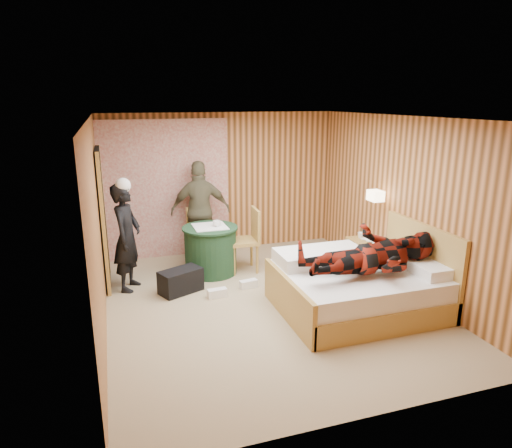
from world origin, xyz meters
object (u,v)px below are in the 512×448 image
object	(u,v)px
man_at_table	(201,211)
man_on_bed	(373,244)
chair_far	(201,229)
duffel_bag	(181,281)
round_table	(211,250)
woman_standing	(127,237)
bed	(359,286)
nightstand	(364,256)
wall_lamp	(376,196)
chair_near	(248,235)

from	to	relation	value
man_at_table	man_on_bed	xyz separation A→B (m)	(1.62, -2.85, 0.12)
chair_far	duffel_bag	bearing A→B (deg)	-125.01
duffel_bag	round_table	bearing A→B (deg)	22.33
woman_standing	man_on_bed	size ratio (longest dim) A/B	0.89
bed	nightstand	world-z (taller)	bed
duffel_bag	woman_standing	size ratio (longest dim) A/B	0.38
wall_lamp	woman_standing	size ratio (longest dim) A/B	0.16
chair_far	man_at_table	world-z (taller)	man_at_table
round_table	woman_standing	world-z (taller)	woman_standing
chair_near	chair_far	bearing A→B (deg)	-136.68
chair_far	woman_standing	distance (m)	1.60
wall_lamp	duffel_bag	xyz separation A→B (m)	(-2.98, 0.28, -1.13)
round_table	bed	bearing A→B (deg)	-49.82
round_table	chair_far	xyz separation A→B (m)	(-0.02, 0.70, 0.15)
nightstand	round_table	xyz separation A→B (m)	(-2.35, 0.74, 0.11)
bed	man_at_table	xyz separation A→B (m)	(-1.59, 2.63, 0.54)
wall_lamp	man_at_table	size ratio (longest dim) A/B	0.15
wall_lamp	man_on_bed	xyz separation A→B (m)	(-0.77, -1.22, -0.32)
chair_far	bed	bearing A→B (deg)	-69.71
round_table	chair_near	distance (m)	0.65
nightstand	woman_standing	bearing A→B (deg)	172.25
duffel_bag	man_on_bed	distance (m)	2.79
woman_standing	bed	bearing A→B (deg)	-97.19
wall_lamp	chair_near	bearing A→B (deg)	154.90
bed	nightstand	distance (m)	1.37
chair_near	woman_standing	size ratio (longest dim) A/B	0.65
bed	chair_near	xyz separation A→B (m)	(-0.98, 1.82, 0.28)
wall_lamp	bed	distance (m)	1.61
woman_standing	man_at_table	distance (m)	1.62
bed	chair_near	distance (m)	2.09
duffel_bag	wall_lamp	bearing A→B (deg)	-29.70
chair_far	man_at_table	distance (m)	0.33
chair_far	chair_near	distance (m)	0.99
chair_far	duffel_bag	xyz separation A→B (m)	(-0.57, -1.31, -0.37)
man_at_table	wall_lamp	bearing A→B (deg)	154.10
chair_far	woman_standing	bearing A→B (deg)	-154.80
woman_standing	man_at_table	size ratio (longest dim) A/B	0.92
round_table	chair_far	distance (m)	0.71
bed	man_on_bed	world-z (taller)	man_on_bed
nightstand	chair_far	size ratio (longest dim) A/B	0.61
chair_far	duffel_bag	distance (m)	1.48
nightstand	duffel_bag	bearing A→B (deg)	177.57
woman_standing	wall_lamp	bearing A→B (deg)	-77.54
wall_lamp	chair_near	xyz separation A→B (m)	(-1.78, 0.83, -0.70)
nightstand	round_table	bearing A→B (deg)	162.45
wall_lamp	bed	bearing A→B (deg)	-129.03
bed	man_on_bed	bearing A→B (deg)	-83.28
man_at_table	bed	bearing A→B (deg)	129.75
bed	duffel_bag	xyz separation A→B (m)	(-2.18, 1.27, -0.15)
man_at_table	man_on_bed	world-z (taller)	man_on_bed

